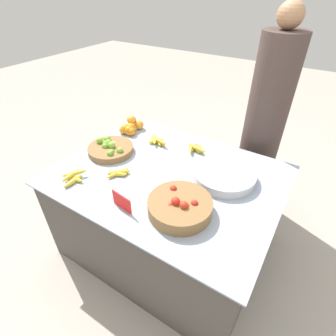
{
  "coord_description": "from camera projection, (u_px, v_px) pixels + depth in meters",
  "views": [
    {
      "loc": [
        0.73,
        -1.15,
        1.77
      ],
      "look_at": [
        0.0,
        0.0,
        0.76
      ],
      "focal_mm": 28.0,
      "sensor_mm": 36.0,
      "label": 1
    }
  ],
  "objects": [
    {
      "name": "metal_bowl",
      "position": [
        224.0,
        175.0,
        1.67
      ],
      "size": [
        0.4,
        0.4,
        0.06
      ],
      "color": "silver",
      "rests_on": "market_table"
    },
    {
      "name": "price_sign",
      "position": [
        122.0,
        202.0,
        1.44
      ],
      "size": [
        0.14,
        0.03,
        0.1
      ],
      "rotation": [
        0.0,
        0.0,
        -0.14
      ],
      "color": "red",
      "rests_on": "market_table"
    },
    {
      "name": "lime_bowl",
      "position": [
        110.0,
        149.0,
        1.92
      ],
      "size": [
        0.33,
        0.33,
        0.09
      ],
      "color": "olive",
      "rests_on": "market_table"
    },
    {
      "name": "banana_bunch_middle_left",
      "position": [
        157.0,
        141.0,
        2.03
      ],
      "size": [
        0.2,
        0.14,
        0.05
      ],
      "color": "gold",
      "rests_on": "market_table"
    },
    {
      "name": "vendor_person",
      "position": [
        262.0,
        131.0,
        2.07
      ],
      "size": [
        0.3,
        0.3,
        1.66
      ],
      "color": "#473833",
      "rests_on": "ground_plane"
    },
    {
      "name": "orange_pile",
      "position": [
        130.0,
        127.0,
        2.16
      ],
      "size": [
        0.14,
        0.2,
        0.13
      ],
      "color": "orange",
      "rests_on": "market_table"
    },
    {
      "name": "banana_bunch_back_center",
      "position": [
        118.0,
        173.0,
        1.71
      ],
      "size": [
        0.14,
        0.16,
        0.04
      ],
      "color": "gold",
      "rests_on": "market_table"
    },
    {
      "name": "market_table",
      "position": [
        168.0,
        212.0,
        1.94
      ],
      "size": [
        1.44,
        1.12,
        0.71
      ],
      "color": "#4C4742",
      "rests_on": "ground_plane"
    },
    {
      "name": "ground_plane",
      "position": [
        168.0,
        243.0,
        2.15
      ],
      "size": [
        12.0,
        12.0,
        0.0
      ],
      "primitive_type": "plane",
      "color": "#ADA599"
    },
    {
      "name": "tomato_basket",
      "position": [
        180.0,
        206.0,
        1.43
      ],
      "size": [
        0.35,
        0.35,
        0.12
      ],
      "color": "olive",
      "rests_on": "market_table"
    },
    {
      "name": "banana_bunch_middle_right",
      "position": [
        196.0,
        148.0,
        1.94
      ],
      "size": [
        0.17,
        0.17,
        0.05
      ],
      "color": "gold",
      "rests_on": "market_table"
    },
    {
      "name": "banana_bunch_front_center",
      "position": [
        73.0,
        177.0,
        1.66
      ],
      "size": [
        0.15,
        0.19,
        0.05
      ],
      "color": "gold",
      "rests_on": "market_table"
    }
  ]
}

